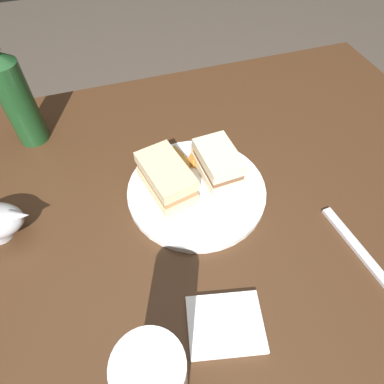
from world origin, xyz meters
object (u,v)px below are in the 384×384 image
(cider_bottle, at_px, (15,96))
(sandwich_half_left, at_px, (218,163))
(napkin, at_px, (225,324))
(sandwich_half_right, at_px, (166,178))
(fork, at_px, (359,250))
(plate, at_px, (197,191))
(pint_glass, at_px, (156,384))

(cider_bottle, bearing_deg, sandwich_half_left, 145.77)
(sandwich_half_left, distance_m, napkin, 0.29)
(sandwich_half_left, distance_m, cider_bottle, 0.42)
(sandwich_half_left, bearing_deg, sandwich_half_right, 3.93)
(fork, bearing_deg, sandwich_half_right, -133.83)
(plate, distance_m, cider_bottle, 0.40)
(sandwich_half_right, height_order, fork, sandwich_half_right)
(sandwich_half_left, relative_size, napkin, 0.98)
(fork, bearing_deg, plate, -137.67)
(plate, distance_m, napkin, 0.25)
(plate, relative_size, fork, 1.46)
(sandwich_half_left, xyz_separation_m, fork, (-0.17, 0.23, -0.04))
(sandwich_half_left, xyz_separation_m, pint_glass, (0.20, 0.33, 0.03))
(sandwich_half_left, height_order, napkin, sandwich_half_left)
(plate, distance_m, fork, 0.30)
(plate, bearing_deg, sandwich_half_left, -154.97)
(fork, bearing_deg, pint_glass, -80.21)
(sandwich_half_left, height_order, sandwich_half_right, sandwich_half_right)
(sandwich_half_right, relative_size, pint_glass, 0.79)
(sandwich_half_right, bearing_deg, napkin, 93.43)
(sandwich_half_left, xyz_separation_m, cider_bottle, (0.34, -0.23, 0.07))
(plate, relative_size, sandwich_half_right, 1.97)
(pint_glass, bearing_deg, sandwich_half_right, -106.78)
(sandwich_half_left, bearing_deg, pint_glass, 58.54)
(sandwich_half_left, distance_m, sandwich_half_right, 0.10)
(sandwich_half_left, bearing_deg, cider_bottle, -34.23)
(napkin, xyz_separation_m, fork, (-0.26, -0.05, -0.00))
(plate, xyz_separation_m, fork, (-0.22, 0.20, -0.00))
(fork, bearing_deg, sandwich_half_left, -148.08)
(sandwich_half_right, distance_m, cider_bottle, 0.34)
(plate, bearing_deg, napkin, 81.46)
(sandwich_half_right, relative_size, fork, 0.74)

